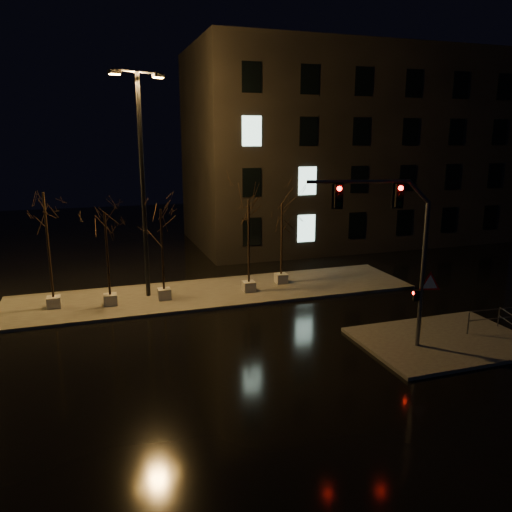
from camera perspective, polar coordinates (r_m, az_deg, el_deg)
name	(u,v)px	position (r m, az deg, el deg)	size (l,w,h in m)	color
ground	(249,334)	(22.17, -0.83, -8.85)	(90.00, 90.00, 0.00)	black
median	(216,293)	(27.59, -4.58, -4.20)	(22.00, 5.00, 0.15)	#47443F
sidewalk_corner	(444,341)	(22.66, 20.67, -9.04)	(7.00, 5.00, 0.15)	#47443F
building	(345,149)	(42.65, 10.13, 11.99)	(25.00, 12.00, 15.00)	black
tree_0	(46,219)	(25.91, -22.91, 3.96)	(1.80, 1.80, 5.89)	#B0ADA4
tree_1	(106,234)	(25.50, -16.79, 2.47)	(1.80, 1.80, 4.82)	#B0ADA4
tree_2	(161,229)	(25.79, -10.76, 2.99)	(1.80, 1.80, 4.86)	#B0ADA4
tree_3	(249,221)	(26.63, -0.85, 4.05)	(1.80, 1.80, 5.17)	#B0ADA4
tree_4	(282,221)	(28.30, 2.96, 3.98)	(1.80, 1.80, 4.77)	#B0ADA4
traffic_signal_mast	(398,240)	(19.97, 15.94, 1.81)	(5.35, 1.45, 6.71)	#505257
streetlight_main	(142,171)	(26.17, -12.90, 9.43)	(2.78, 1.26, 11.41)	black
guard_rail_a	(492,317)	(24.05, 25.39, -6.29)	(2.39, 0.24, 1.03)	#505257
guard_rail_b	(510,321)	(24.08, 27.07, -6.67)	(0.55, 1.85, 0.91)	#505257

